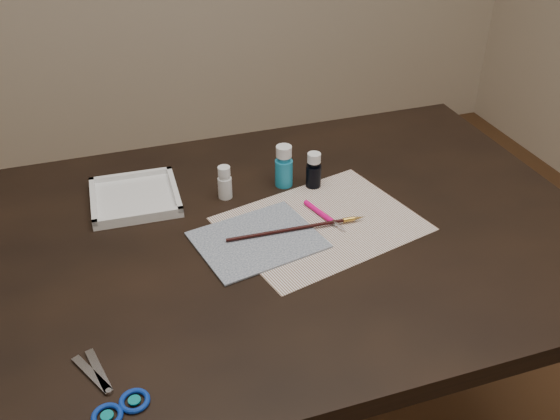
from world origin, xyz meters
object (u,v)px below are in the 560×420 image
object	(u,v)px
paint_bottle_white	(225,182)
palette_tray	(135,197)
paint_bottle_navy	(314,170)
canvas	(258,240)
scissors	(100,387)
paper	(321,224)
paint_bottle_cyan	(284,166)

from	to	relation	value
paint_bottle_white	palette_tray	xyz separation A→B (m)	(-0.19, 0.05, -0.03)
paint_bottle_navy	paint_bottle_white	bearing A→B (deg)	174.54
canvas	scissors	xyz separation A→B (m)	(-0.33, -0.28, 0.00)
paper	paint_bottle_white	world-z (taller)	paint_bottle_white
paper	palette_tray	bearing A→B (deg)	149.00
paint_bottle_white	paint_bottle_navy	xyz separation A→B (m)	(0.20, -0.02, 0.00)
paint_bottle_cyan	paint_bottle_white	bearing A→B (deg)	-176.53
paint_bottle_white	palette_tray	bearing A→B (deg)	166.43
palette_tray	scissors	bearing A→B (deg)	-103.26
canvas	palette_tray	size ratio (longest dim) A/B	1.26
paint_bottle_navy	scissors	distance (m)	0.68
paint_bottle_cyan	palette_tray	xyz separation A→B (m)	(-0.33, 0.04, -0.04)
canvas	paper	bearing A→B (deg)	5.96
paint_bottle_navy	scissors	bearing A→B (deg)	-139.08
scissors	paint_bottle_navy	bearing A→B (deg)	-76.08
paint_bottle_cyan	scissors	size ratio (longest dim) A/B	0.55
paper	scissors	bearing A→B (deg)	-147.92
paint_bottle_white	palette_tray	distance (m)	0.20
paper	scissors	xyz separation A→B (m)	(-0.47, -0.30, 0.00)
palette_tray	paint_bottle_white	bearing A→B (deg)	-13.57
paper	scissors	world-z (taller)	scissors
scissors	palette_tray	xyz separation A→B (m)	(0.12, 0.51, 0.01)
paper	paint_bottle_navy	world-z (taller)	paint_bottle_navy
paper	palette_tray	size ratio (longest dim) A/B	2.06
paint_bottle_white	scissors	xyz separation A→B (m)	(-0.31, -0.46, -0.03)
paint_bottle_cyan	scissors	bearing A→B (deg)	-133.71
canvas	paint_bottle_navy	xyz separation A→B (m)	(0.18, 0.16, 0.04)
paint_bottle_navy	canvas	bearing A→B (deg)	-138.24
canvas	scissors	bearing A→B (deg)	-139.54
scissors	palette_tray	world-z (taller)	palette_tray
paper	canvas	size ratio (longest dim) A/B	1.63
canvas	paint_bottle_navy	distance (m)	0.25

